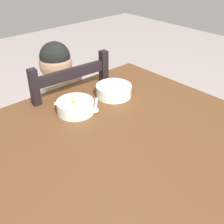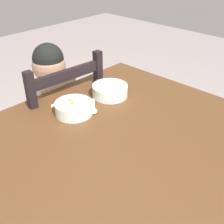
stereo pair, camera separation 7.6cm
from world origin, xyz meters
name	(u,v)px [view 1 (the left image)]	position (x,y,z in m)	size (l,w,h in m)	color
dining_table	(115,157)	(0.00, 0.00, 0.65)	(1.13, 0.98, 0.76)	#57351D
dining_chair	(64,130)	(0.10, 0.54, 0.46)	(0.45, 0.45, 0.93)	black
child_figure	(63,102)	(0.10, 0.53, 0.64)	(0.32, 0.31, 0.97)	beige
bowl_of_peas	(114,90)	(0.21, 0.24, 0.79)	(0.17, 0.17, 0.06)	white
bowl_of_carrots	(75,106)	(-0.01, 0.24, 0.79)	(0.16, 0.16, 0.06)	white
spoon	(96,108)	(0.07, 0.20, 0.76)	(0.11, 0.12, 0.01)	silver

